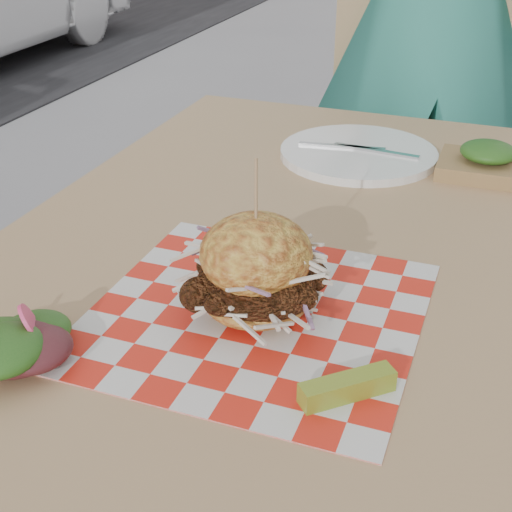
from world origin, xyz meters
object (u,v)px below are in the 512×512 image
object	(u,v)px
diner	(432,24)
patio_chair	(398,156)
sandwich	(256,273)
patio_table	(297,295)

from	to	relation	value
diner	patio_chair	bearing A→B (deg)	46.30
diner	sandwich	size ratio (longest dim) A/B	9.31
diner	sandwich	world-z (taller)	diner
diner	patio_table	size ratio (longest dim) A/B	1.44
diner	sandwich	bearing A→B (deg)	74.56
diner	patio_table	distance (m)	0.98
patio_table	sandwich	xyz separation A→B (m)	(0.00, -0.18, 0.13)
diner	patio_chair	world-z (taller)	diner
patio_table	patio_chair	xyz separation A→B (m)	(-0.01, 0.90, -0.12)
diner	patio_table	bearing A→B (deg)	74.10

